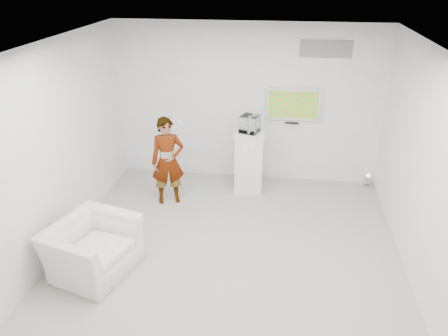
# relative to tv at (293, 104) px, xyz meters

# --- Properties ---
(room) EXTENTS (5.01, 5.01, 3.00)m
(room) POSITION_rel_tv_xyz_m (-0.85, -2.45, -0.05)
(room) COLOR #ABA99D
(room) RESTS_ON ground
(tv) EXTENTS (1.00, 0.08, 0.60)m
(tv) POSITION_rel_tv_xyz_m (0.00, 0.00, 0.00)
(tv) COLOR silver
(tv) RESTS_ON room
(logo_decal) EXTENTS (0.90, 0.02, 0.30)m
(logo_decal) POSITION_rel_tv_xyz_m (0.50, 0.04, 1.00)
(logo_decal) COLOR slate
(logo_decal) RESTS_ON room
(person) EXTENTS (0.67, 0.55, 1.57)m
(person) POSITION_rel_tv_xyz_m (-2.11, -1.15, -0.76)
(person) COLOR silver
(person) RESTS_ON room
(armchair) EXTENTS (1.27, 1.37, 0.73)m
(armchair) POSITION_rel_tv_xyz_m (-2.66, -3.21, -1.18)
(armchair) COLOR silver
(armchair) RESTS_ON room
(pedestal) EXTENTS (0.59, 0.59, 1.15)m
(pedestal) POSITION_rel_tv_xyz_m (-0.75, -0.49, -0.97)
(pedestal) COLOR silver
(pedestal) RESTS_ON room
(floor_uplight) EXTENTS (0.18, 0.18, 0.25)m
(floor_uplight) POSITION_rel_tv_xyz_m (1.51, -0.09, -1.43)
(floor_uplight) COLOR silver
(floor_uplight) RESTS_ON room
(vitrine) EXTENTS (0.38, 0.38, 0.30)m
(vitrine) POSITION_rel_tv_xyz_m (-0.75, -0.49, -0.25)
(vitrine) COLOR silver
(vitrine) RESTS_ON pedestal
(console) EXTENTS (0.05, 0.16, 0.22)m
(console) POSITION_rel_tv_xyz_m (-0.75, -0.49, -0.29)
(console) COLOR silver
(console) RESTS_ON pedestal
(wii_remote) EXTENTS (0.12, 0.15, 0.04)m
(wii_remote) POSITION_rel_tv_xyz_m (-1.92, -0.93, -0.13)
(wii_remote) COLOR silver
(wii_remote) RESTS_ON person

